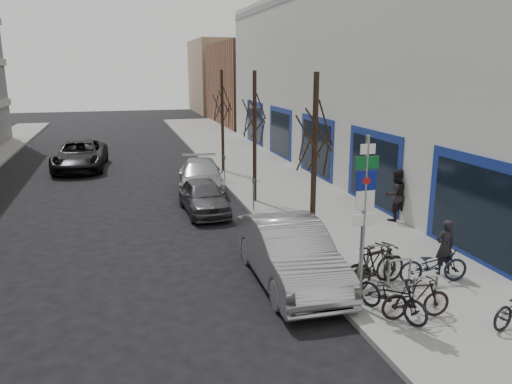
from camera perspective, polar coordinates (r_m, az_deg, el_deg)
ground at (r=11.52m, az=0.51°, el=-15.11°), size 120.00×120.00×0.00m
sidewalk_east at (r=21.69m, az=4.70°, el=-0.79°), size 5.00×70.00×0.15m
commercial_building at (r=32.41m, az=22.68°, el=11.91°), size 20.00×32.00×10.00m
brick_building_far at (r=52.14m, az=2.23°, el=12.27°), size 12.00×14.00×8.00m
tan_building_far at (r=66.70m, az=-1.35°, el=13.09°), size 13.00×12.00×9.00m
highway_sign_pole at (r=11.40m, az=12.24°, el=-2.34°), size 0.55×0.10×4.20m
bike_rack at (r=13.16m, az=16.07°, el=-8.64°), size 0.66×2.26×0.83m
tree_near at (r=14.31m, az=6.78°, el=7.90°), size 1.80×1.80×5.50m
tree_mid at (r=20.45m, az=-0.16°, el=9.82°), size 1.80×1.80×5.50m
tree_far at (r=26.76m, az=-3.90°, el=10.78°), size 1.80×1.80×5.50m
meter_front at (r=14.38m, az=5.50°, el=-5.08°), size 0.10×0.08×1.27m
meter_mid at (r=19.40m, az=-0.27°, el=0.04°), size 0.10×0.08×1.27m
meter_back at (r=24.63m, az=-3.62°, el=3.03°), size 0.10×0.08×1.27m
bike_near_left at (r=11.79m, az=15.36°, el=-11.03°), size 1.27×1.92×1.13m
bike_near_right at (r=11.85m, az=17.83°, el=-11.45°), size 1.67×0.64×0.99m
bike_mid_curb at (r=13.86m, az=19.65°, el=-7.52°), size 1.91×0.81×1.13m
bike_mid_inner at (r=13.15m, az=13.75°, el=-8.17°), size 2.00×1.10×1.16m
bike_far_inner at (r=13.19m, az=12.96°, el=-8.15°), size 1.92×1.02×1.12m
parked_car_front at (r=13.35m, az=3.88°, el=-6.94°), size 1.83×5.12×1.68m
parked_car_mid at (r=19.80m, az=-6.03°, el=-0.50°), size 1.73×3.96×1.33m
parked_car_back at (r=23.31m, az=-6.31°, el=1.83°), size 2.60×5.12×1.43m
lane_car at (r=29.92m, az=-19.45°, el=4.00°), size 3.01×5.96×1.62m
pedestrian_near at (r=14.42m, az=20.78°, el=-5.91°), size 0.57×0.38×1.54m
pedestrian_far at (r=18.83m, az=15.65°, el=-0.28°), size 0.75×0.54×1.94m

